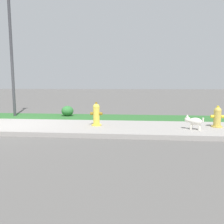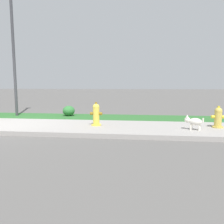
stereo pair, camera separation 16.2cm
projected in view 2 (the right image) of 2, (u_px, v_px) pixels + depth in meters
The scene contains 8 objects.
ground_plane at pixel (4, 125), 6.97m from camera, with size 120.00×120.00×0.00m, color #5B5956.
sidewalk_pavement at pixel (4, 125), 6.97m from camera, with size 18.00×2.50×0.01m, color #9E9993.
grass_verge at pixel (34, 116), 8.99m from camera, with size 18.00×1.61×0.01m, color #2D662D.
fire_hydrant_mid_block at pixel (96, 115), 6.78m from camera, with size 0.39×0.36×0.74m.
fire_hydrant_at_driveway at pixel (218, 118), 6.46m from camera, with size 0.39×0.36×0.65m.
small_white_dog at pixel (194, 122), 6.12m from camera, with size 0.49×0.33×0.43m.
street_lamp at pixel (12, 32), 8.66m from camera, with size 0.32×0.32×5.19m.
shrub_bush_far_verge at pixel (69, 111), 8.99m from camera, with size 0.49×0.49×0.42m.
Camera 2 is at (4.25, -6.41, 1.27)m, focal length 35.00 mm.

